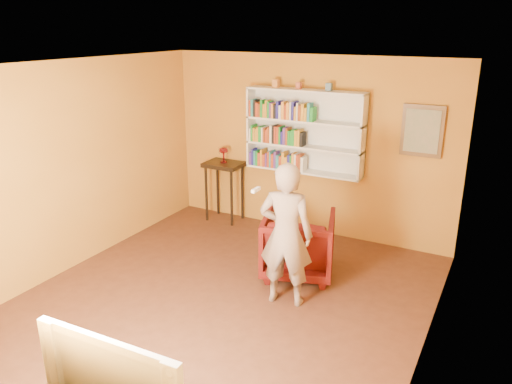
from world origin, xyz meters
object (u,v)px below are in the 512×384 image
bookshelf (306,131)px  armchair (298,244)px  television (122,372)px  console_table (224,173)px  ruby_lustre (224,152)px  person (286,235)px

bookshelf → armchair: bookshelf is taller
television → console_table: bearing=111.3°
bookshelf → ruby_lustre: 1.42m
console_table → television: 4.89m
person → ruby_lustre: bearing=-54.6°
ruby_lustre → armchair: ruby_lustre is taller
person → television: bearing=77.7°
bookshelf → television: size_ratio=1.52×
console_table → person: (1.98, -1.89, 0.03)m
ruby_lustre → person: (1.98, -1.89, -0.32)m
armchair → television: (0.08, -3.31, 0.38)m
ruby_lustre → armchair: 2.31m
console_table → ruby_lustre: size_ratio=3.92×
ruby_lustre → person: person is taller
console_table → bookshelf: bearing=6.8°
ruby_lustre → person: size_ratio=0.15×
console_table → television: television is taller
television → armchair: bearing=89.6°
console_table → ruby_lustre: bearing=116.6°
bookshelf → ruby_lustre: size_ratio=7.19×
person → television: (-0.06, -2.61, -0.05)m
armchair → person: (0.14, -0.71, 0.43)m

